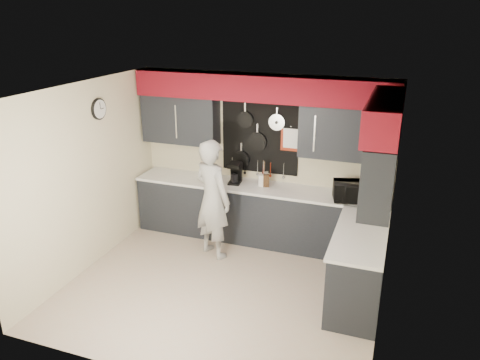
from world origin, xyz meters
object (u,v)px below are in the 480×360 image
at_px(knife_block, 266,180).
at_px(person, 213,199).
at_px(microwave, 351,191).
at_px(utensil_crock, 263,180).
at_px(coffee_maker, 235,172).

bearing_deg(knife_block, person, -150.18).
bearing_deg(person, microwave, -138.04).
bearing_deg(microwave, knife_block, 159.86).
xyz_separation_m(utensil_crock, coffee_maker, (-0.43, -0.05, 0.08)).
relative_size(coffee_maker, person, 0.19).
relative_size(utensil_crock, coffee_maker, 0.54).
bearing_deg(microwave, coffee_maker, 161.82).
xyz_separation_m(microwave, coffee_maker, (-1.79, 0.11, 0.03)).
distance_m(microwave, knife_block, 1.30).
relative_size(utensil_crock, person, 0.10).
xyz_separation_m(microwave, utensil_crock, (-1.36, 0.16, -0.05)).
bearing_deg(microwave, person, -178.22).
bearing_deg(knife_block, microwave, -24.36).
distance_m(microwave, utensil_crock, 1.37).
distance_m(knife_block, utensil_crock, 0.07).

